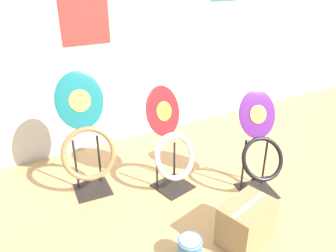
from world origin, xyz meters
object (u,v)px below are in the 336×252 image
at_px(toilet_seat_display_crimson_swirl, 171,147).
at_px(toilet_seat_display_teal_sax, 86,139).
at_px(paint_can, 190,248).
at_px(storage_box, 246,222).
at_px(toilet_seat_display_purple_note, 260,146).

relative_size(toilet_seat_display_crimson_swirl, toilet_seat_display_teal_sax, 0.87).
distance_m(paint_can, storage_box, 0.43).
bearing_deg(toilet_seat_display_teal_sax, paint_can, -74.07).
bearing_deg(toilet_seat_display_teal_sax, storage_box, -56.86).
relative_size(paint_can, storage_box, 0.38).
bearing_deg(storage_box, toilet_seat_display_teal_sax, 123.14).
height_order(paint_can, storage_box, storage_box).
bearing_deg(storage_box, toilet_seat_display_crimson_swirl, 98.33).
relative_size(toilet_seat_display_crimson_swirl, storage_box, 2.06).
bearing_deg(storage_box, toilet_seat_display_purple_note, 40.50).
distance_m(toilet_seat_display_purple_note, storage_box, 0.67).
xyz_separation_m(toilet_seat_display_purple_note, toilet_seat_display_teal_sax, (-1.19, 0.70, 0.06)).
bearing_deg(toilet_seat_display_purple_note, storage_box, -139.50).
distance_m(toilet_seat_display_crimson_swirl, storage_box, 0.83).
distance_m(toilet_seat_display_crimson_swirl, toilet_seat_display_purple_note, 0.70).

